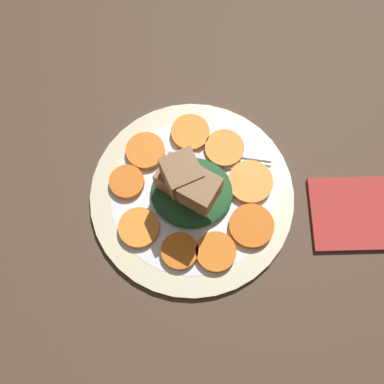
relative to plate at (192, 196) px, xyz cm
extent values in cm
cube|color=#4C3828|center=(0.00, 0.00, -1.52)|extent=(120.00, 120.00, 2.00)
cylinder|color=beige|center=(0.00, 0.00, -0.02)|extent=(28.62, 28.62, 1.00)
cylinder|color=white|center=(0.00, 0.00, 0.03)|extent=(22.90, 22.90, 1.00)
cylinder|color=orange|center=(6.51, -6.51, 1.11)|extent=(5.58, 5.58, 1.06)
cylinder|color=orange|center=(9.08, -1.86, 1.11)|extent=(4.90, 4.90, 1.06)
cylinder|color=orange|center=(7.34, 4.79, 1.11)|extent=(5.56, 5.56, 1.06)
cylinder|color=orange|center=(1.86, 8.13, 1.11)|extent=(5.00, 5.00, 1.06)
cylinder|color=orange|center=(-2.97, 8.36, 1.11)|extent=(5.43, 5.43, 1.06)
cylinder|color=#D66114|center=(-7.94, 4.92, 1.11)|extent=(6.12, 6.12, 1.06)
cylinder|color=orange|center=(-8.19, -1.40, 1.11)|extent=(6.31, 6.31, 1.06)
cylinder|color=orange|center=(-4.82, -6.61, 1.11)|extent=(5.68, 5.68, 1.06)
cylinder|color=orange|center=(-0.14, -9.22, 1.11)|extent=(5.62, 5.62, 1.06)
ellipsoid|color=#235128|center=(0.00, 0.00, 1.46)|extent=(11.44, 10.30, 1.75)
cube|color=olive|center=(2.23, -1.20, 4.40)|extent=(5.72, 5.72, 4.14)
cube|color=brown|center=(0.00, 0.29, 4.12)|extent=(4.08, 4.08, 3.58)
cube|color=brown|center=(1.29, 0.20, 8.82)|extent=(5.67, 5.67, 4.33)
cube|color=brown|center=(-0.92, 2.19, 8.64)|extent=(5.78, 5.78, 4.21)
cube|color=silver|center=(1.64, -5.98, 0.78)|extent=(12.96, 3.31, 0.40)
cube|color=silver|center=(-5.51, -4.73, 0.78)|extent=(1.95, 2.55, 0.40)
cube|color=silver|center=(-8.98, -5.14, 0.78)|extent=(5.08, 1.18, 0.40)
cube|color=silver|center=(-8.86, -4.48, 0.78)|extent=(5.08, 1.18, 0.40)
cube|color=silver|center=(-8.75, -3.82, 0.78)|extent=(5.08, 1.18, 0.40)
cube|color=silver|center=(-8.63, -3.17, 0.78)|extent=(5.08, 1.18, 0.40)
cube|color=#B2332D|center=(-25.29, 3.15, -0.12)|extent=(17.56, 10.53, 0.80)
camera|label=1|loc=(0.53, 21.12, 64.40)|focal=45.00mm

